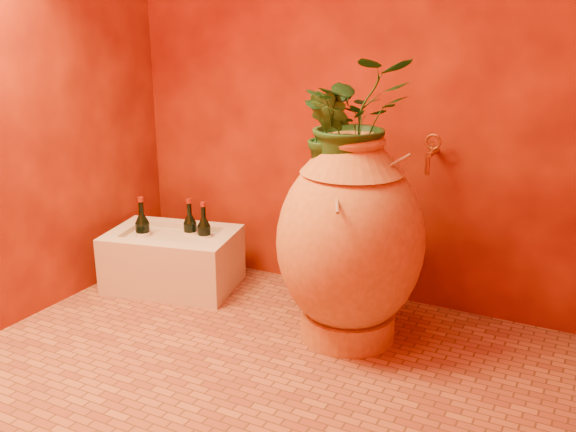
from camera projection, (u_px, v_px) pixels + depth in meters
The scene contains 11 objects.
floor at pixel (253, 375), 2.63m from camera, with size 2.50×2.50×0.00m, color brown.
wall_back at pixel (354, 50), 3.10m from camera, with size 2.50×0.02×2.50m, color #4F0B04.
wall_left at pixel (3, 54), 2.81m from camera, with size 0.02×2.00×2.50m, color #4F0B04.
amphora at pixel (350, 241), 2.82m from camera, with size 0.84×0.84×0.93m.
stone_basin at pixel (173, 260), 3.46m from camera, with size 0.75×0.60×0.31m.
wine_bottle_a at pixel (190, 234), 3.48m from camera, with size 0.07×0.07×0.30m.
wine_bottle_b at pixel (143, 234), 3.45m from camera, with size 0.08×0.08×0.32m.
wine_bottle_c at pixel (204, 237), 3.43m from camera, with size 0.07×0.07×0.30m.
wall_tap at pixel (432, 152), 2.96m from camera, with size 0.08×0.16×0.18m.
plant_main at pixel (353, 119), 2.68m from camera, with size 0.47×0.40×0.52m, color #174019.
plant_side at pixel (330, 135), 2.68m from camera, with size 0.21×0.17×0.39m, color #174019.
Camera 1 is at (1.20, -1.98, 1.40)m, focal length 40.00 mm.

